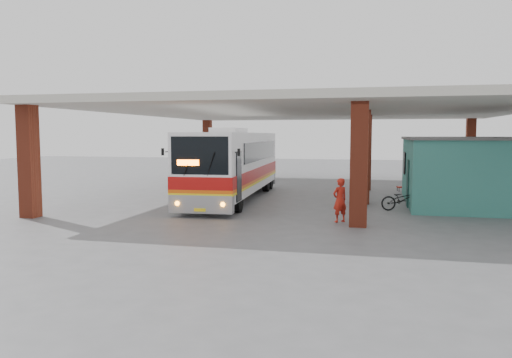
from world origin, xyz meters
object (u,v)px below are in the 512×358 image
object	(u,v)px
motorcycle	(403,199)
pedestrian	(340,200)
red_chair	(403,184)
coach_bus	(234,164)

from	to	relation	value
motorcycle	pedestrian	distance (m)	4.24
motorcycle	red_chair	xyz separation A→B (m)	(0.40, 7.48, -0.09)
pedestrian	red_chair	world-z (taller)	pedestrian
motorcycle	pedestrian	xyz separation A→B (m)	(-2.39, -3.48, 0.33)
motorcycle	pedestrian	size ratio (longest dim) A/B	1.12
coach_bus	motorcycle	bearing A→B (deg)	-17.28
pedestrian	red_chair	distance (m)	11.32
motorcycle	pedestrian	bearing A→B (deg)	129.46
motorcycle	red_chair	world-z (taller)	motorcycle
red_chair	coach_bus	bearing A→B (deg)	-161.01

